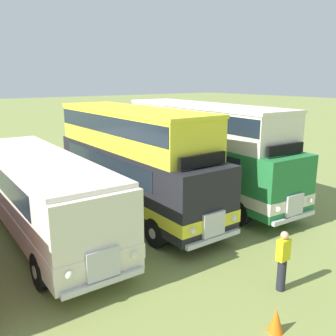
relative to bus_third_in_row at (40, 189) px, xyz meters
The scene contains 6 objects.
ground_plane 1.75m from the bus_third_in_row, 90.62° to the left, with size 200.00×200.00×0.00m, color olive.
bus_third_in_row is the anchor object (origin of this frame).
bus_fourth_in_row 4.03m from the bus_third_in_row, ahead, with size 2.63×9.88×4.49m.
bus_fifth_in_row 7.97m from the bus_third_in_row, ahead, with size 3.07×10.92×4.49m.
cone_mid_row 9.07m from the bus_third_in_row, 73.21° to the right, with size 0.36×0.36×0.60m, color orange.
marshal_person 8.64m from the bus_third_in_row, 61.45° to the right, with size 0.36×0.24×1.73m.
Camera 1 is at (-3.66, -13.04, 5.67)m, focal length 39.00 mm.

